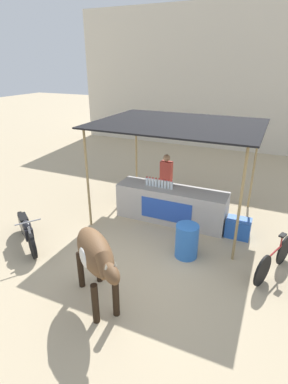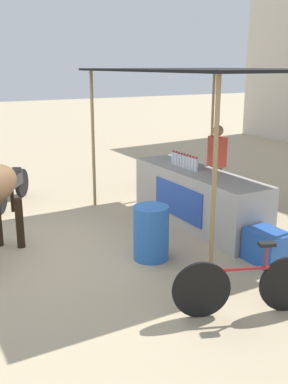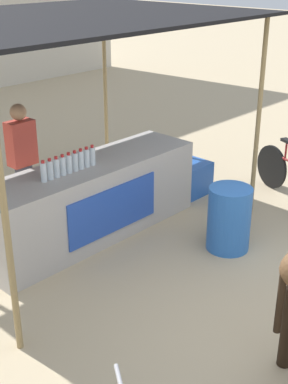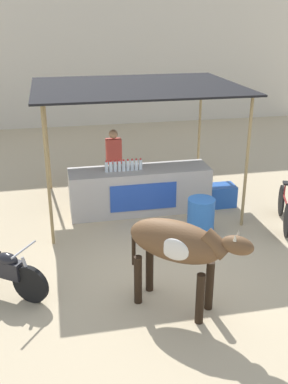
# 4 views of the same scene
# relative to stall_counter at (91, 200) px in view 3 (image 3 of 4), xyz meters

# --- Properties ---
(ground_plane) EXTENTS (60.00, 60.00, 0.00)m
(ground_plane) POSITION_rel_stall_counter_xyz_m (0.00, -2.20, -0.48)
(ground_plane) COLOR tan
(stall_counter) EXTENTS (3.00, 0.82, 0.96)m
(stall_counter) POSITION_rel_stall_counter_xyz_m (0.00, 0.00, 0.00)
(stall_counter) COLOR #B2ADA8
(stall_counter) RESTS_ON ground
(stall_awning) EXTENTS (4.20, 3.20, 2.66)m
(stall_awning) POSITION_rel_stall_counter_xyz_m (0.00, 0.30, 2.07)
(stall_awning) COLOR black
(stall_awning) RESTS_ON ground
(water_bottle_row) EXTENTS (0.79, 0.07, 0.25)m
(water_bottle_row) POSITION_rel_stall_counter_xyz_m (-0.35, -0.05, 0.59)
(water_bottle_row) COLOR silver
(water_bottle_row) RESTS_ON stall_counter
(vendor_behind_counter) EXTENTS (0.34, 0.22, 1.65)m
(vendor_behind_counter) POSITION_rel_stall_counter_xyz_m (-0.44, 0.75, 0.37)
(vendor_behind_counter) COLOR #383842
(vendor_behind_counter) RESTS_ON ground
(cooler_box) EXTENTS (0.60, 0.44, 0.48)m
(cooler_box) POSITION_rel_stall_counter_xyz_m (1.84, -0.10, -0.24)
(cooler_box) COLOR blue
(cooler_box) RESTS_ON ground
(water_barrel) EXTENTS (0.52, 0.52, 0.79)m
(water_barrel) POSITION_rel_stall_counter_xyz_m (0.90, -1.45, -0.08)
(water_barrel) COLOR blue
(water_barrel) RESTS_ON ground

